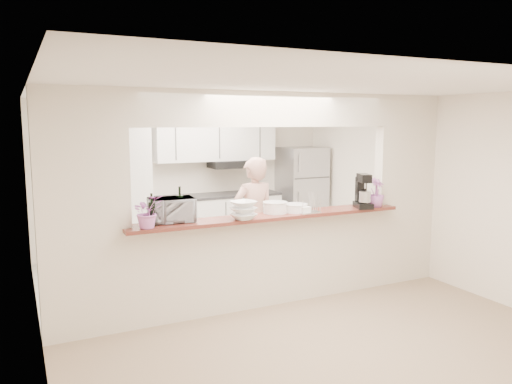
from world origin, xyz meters
TOP-DOWN VIEW (x-y plane):
  - floor at (0.00, 0.00)m, footprint 6.00×6.00m
  - tile_overlay at (0.00, 1.55)m, footprint 5.00×2.90m
  - partition at (0.00, 0.00)m, footprint 5.00×0.15m
  - bar_counter at (0.00, -0.00)m, footprint 3.40×0.38m
  - kitchen_cabinets at (-0.19, 2.72)m, footprint 3.15×0.62m
  - refrigerator at (2.05, 2.65)m, footprint 0.75×0.70m
  - flower_left at (-1.46, -0.15)m, footprint 0.37×0.34m
  - wine_bottle_a at (-1.05, 0.07)m, footprint 0.08×0.08m
  - wine_bottle_b at (-1.40, -0.09)m, footprint 0.07×0.07m
  - toaster_oven at (-1.15, 0.05)m, footprint 0.49×0.34m
  - serving_bowls at (-0.40, -0.17)m, footprint 0.32×0.32m
  - plate_stack_a at (0.10, 0.03)m, footprint 0.29×0.29m
  - plate_stack_b at (0.35, -0.03)m, footprint 0.28×0.28m
  - red_bowl at (0.20, 0.08)m, footprint 0.16×0.16m
  - tan_bowl at (0.40, 0.08)m, footprint 0.16×0.16m
  - utensil_caddy at (0.45, -0.15)m, footprint 0.27×0.16m
  - stand_mixer at (1.25, -0.14)m, footprint 0.27×0.33m
  - flower_right at (1.45, -0.15)m, footprint 0.25×0.25m
  - person at (0.19, 0.80)m, footprint 0.64×0.45m

SIDE VIEW (x-z plane):
  - floor at x=0.00m, z-range 0.00..0.00m
  - tile_overlay at x=0.00m, z-range 0.00..0.01m
  - bar_counter at x=0.00m, z-range 0.03..1.12m
  - person at x=0.19m, z-range 0.00..1.69m
  - refrigerator at x=2.05m, z-range 0.00..1.70m
  - kitchen_cabinets at x=-0.19m, z-range -0.15..2.10m
  - red_bowl at x=0.20m, z-range 1.09..1.16m
  - tan_bowl at x=0.40m, z-range 1.09..1.17m
  - plate_stack_b at x=0.35m, z-range 1.09..1.19m
  - plate_stack_a at x=0.10m, z-range 1.09..1.22m
  - serving_bowls at x=-0.40m, z-range 1.09..1.29m
  - utensil_caddy at x=0.45m, z-range 1.07..1.32m
  - toaster_oven at x=-1.15m, z-range 1.09..1.35m
  - wine_bottle_b at x=-1.40m, z-range 1.05..1.40m
  - wine_bottle_a at x=-1.05m, z-range 1.05..1.43m
  - flower_left at x=-1.46m, z-range 1.09..1.43m
  - flower_right at x=1.45m, z-range 1.09..1.46m
  - stand_mixer at x=1.25m, z-range 1.07..1.50m
  - partition at x=0.00m, z-range 0.23..2.73m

